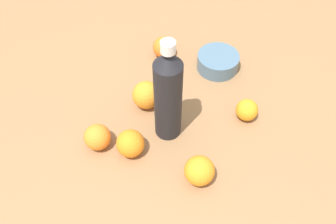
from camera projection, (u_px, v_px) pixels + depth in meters
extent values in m
plane|color=olive|center=(178.00, 142.00, 0.96)|extent=(2.40, 2.40, 0.00)
cylinder|color=black|center=(168.00, 101.00, 0.89)|extent=(0.07, 0.07, 0.25)
cone|color=black|center=(168.00, 59.00, 0.78)|extent=(0.07, 0.07, 0.04)
cylinder|color=white|center=(168.00, 47.00, 0.75)|extent=(0.03, 0.03, 0.03)
sphere|color=orange|center=(146.00, 95.00, 1.01)|extent=(0.08, 0.08, 0.08)
sphere|color=orange|center=(164.00, 47.00, 1.15)|extent=(0.07, 0.07, 0.07)
sphere|color=orange|center=(130.00, 143.00, 0.91)|extent=(0.07, 0.07, 0.07)
sphere|color=orange|center=(97.00, 137.00, 0.93)|extent=(0.07, 0.07, 0.07)
sphere|color=orange|center=(247.00, 110.00, 0.99)|extent=(0.06, 0.06, 0.06)
sphere|color=orange|center=(199.00, 171.00, 0.86)|extent=(0.08, 0.08, 0.08)
cylinder|color=slate|center=(218.00, 62.00, 1.12)|extent=(0.13, 0.13, 0.05)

